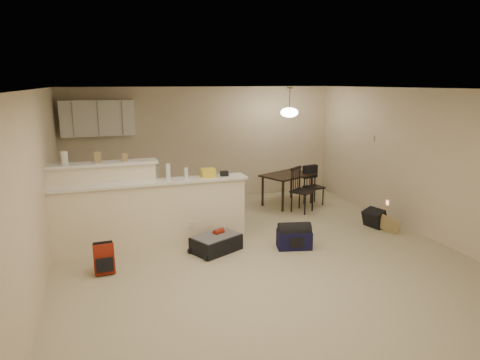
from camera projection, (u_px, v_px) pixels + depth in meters
name	position (u px, v px, depth m)	size (l,w,h in m)	color
room	(262.00, 176.00, 6.24)	(7.00, 7.02, 2.50)	#BEB592
breakfast_bar	(135.00, 211.00, 6.74)	(3.08, 0.58, 1.39)	#F5E9C7
upper_cabinets	(98.00, 118.00, 8.47)	(1.40, 0.34, 0.70)	white
kitchen_counter	(113.00, 189.00, 8.74)	(1.80, 0.60, 0.90)	white
thermostat	(373.00, 138.00, 8.54)	(0.02, 0.12, 0.12)	beige
jar	(64.00, 158.00, 6.37)	(0.10, 0.10, 0.20)	silver
cereal_box	(98.00, 157.00, 6.52)	(0.10, 0.07, 0.16)	#9D8451
small_box	(125.00, 157.00, 6.65)	(0.08, 0.06, 0.12)	#9D8451
bottle_a	(168.00, 172.00, 6.69)	(0.07, 0.07, 0.26)	silver
bottle_b	(186.00, 173.00, 6.79)	(0.06, 0.06, 0.18)	silver
bag_lump	(208.00, 173.00, 6.91)	(0.22, 0.18, 0.14)	#9D8451
pouch	(224.00, 174.00, 7.00)	(0.12, 0.10, 0.08)	#9D8451
extra_item_x	(209.00, 173.00, 6.91)	(0.12, 0.10, 0.13)	#9D8451
dining_table	(288.00, 178.00, 9.16)	(1.28, 1.10, 0.67)	black
pendant_lamp	(289.00, 112.00, 8.85)	(0.36, 0.36, 0.62)	brown
dining_chair_near	(303.00, 190.00, 8.67)	(0.40, 0.38, 0.91)	black
dining_chair_far	(314.00, 186.00, 9.18)	(0.36, 0.34, 0.83)	black
suitcase	(216.00, 244.00, 6.69)	(0.73, 0.47, 0.25)	black
red_backpack	(104.00, 259.00, 5.91)	(0.28, 0.17, 0.41)	maroon
navy_duffel	(294.00, 239.00, 6.81)	(0.53, 0.29, 0.29)	#101033
black_daypack	(375.00, 218.00, 7.81)	(0.36, 0.25, 0.32)	black
cardboard_sheet	(389.00, 225.00, 7.52)	(0.36, 0.02, 0.27)	#9D8451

